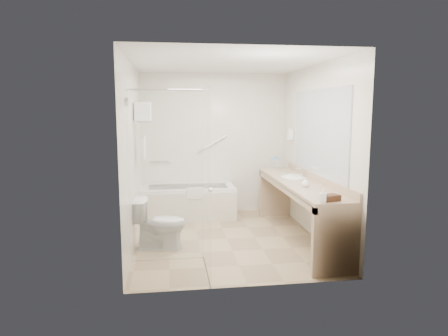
{
  "coord_description": "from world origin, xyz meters",
  "views": [
    {
      "loc": [
        -0.8,
        -5.55,
        1.88
      ],
      "look_at": [
        0.0,
        0.3,
        1.0
      ],
      "focal_mm": 32.0,
      "sensor_mm": 36.0,
      "label": 1
    }
  ],
  "objects": [
    {
      "name": "floor",
      "position": [
        0.0,
        0.0,
        0.0
      ],
      "size": [
        3.2,
        3.2,
        0.0
      ],
      "primitive_type": "plane",
      "color": "tan",
      "rests_on": "ground"
    },
    {
      "name": "wall_back",
      "position": [
        0.0,
        1.6,
        1.25
      ],
      "size": [
        2.6,
        0.1,
        2.5
      ],
      "primitive_type": "cube",
      "color": "silver",
      "rests_on": "ground"
    },
    {
      "name": "wall_right",
      "position": [
        1.3,
        0.0,
        1.25
      ],
      "size": [
        0.1,
        3.2,
        2.5
      ],
      "primitive_type": "cube",
      "color": "silver",
      "rests_on": "ground"
    },
    {
      "name": "towel_shelf",
      "position": [
        -1.17,
        0.35,
        1.75
      ],
      "size": [
        0.24,
        0.55,
        0.81
      ],
      "color": "silver",
      "rests_on": "wall_left"
    },
    {
      "name": "mirror",
      "position": [
        1.29,
        -0.15,
        1.55
      ],
      "size": [
        0.02,
        2.0,
        1.2
      ],
      "primitive_type": "cube",
      "color": "#AEB2BA",
      "rests_on": "wall_right"
    },
    {
      "name": "hairdryer_unit",
      "position": [
        1.25,
        1.05,
        1.45
      ],
      "size": [
        0.08,
        0.1,
        0.18
      ],
      "primitive_type": "cube",
      "color": "white",
      "rests_on": "wall_right"
    },
    {
      "name": "wall_front",
      "position": [
        0.0,
        -1.6,
        1.25
      ],
      "size": [
        2.6,
        0.1,
        2.5
      ],
      "primitive_type": "cube",
      "color": "silver",
      "rests_on": "ground"
    },
    {
      "name": "toilet",
      "position": [
        -0.95,
        -0.26,
        0.34
      ],
      "size": [
        0.74,
        0.47,
        0.68
      ],
      "primitive_type": "imported",
      "rotation": [
        0.0,
        0.0,
        1.45
      ],
      "color": "silver",
      "rests_on": "floor"
    },
    {
      "name": "wall_left",
      "position": [
        -1.3,
        0.0,
        1.25
      ],
      "size": [
        0.1,
        3.2,
        2.5
      ],
      "primitive_type": "cube",
      "color": "silver",
      "rests_on": "ground"
    },
    {
      "name": "grab_bar_long",
      "position": [
        -0.05,
        1.56,
        1.25
      ],
      "size": [
        0.53,
        0.03,
        0.33
      ],
      "primitive_type": "cylinder",
      "rotation": [
        0.0,
        1.05,
        0.0
      ],
      "color": "silver",
      "rests_on": "wall_back"
    },
    {
      "name": "faucet",
      "position": [
        1.2,
        0.25,
        0.93
      ],
      "size": [
        0.03,
        0.03,
        0.14
      ],
      "primitive_type": "cylinder",
      "color": "silver",
      "rests_on": "vanity_counter"
    },
    {
      "name": "grab_bar_short",
      "position": [
        -0.95,
        1.56,
        0.95
      ],
      "size": [
        0.4,
        0.03,
        0.03
      ],
      "primitive_type": "cylinder",
      "rotation": [
        0.0,
        1.57,
        0.0
      ],
      "color": "silver",
      "rests_on": "wall_back"
    },
    {
      "name": "amenity_basket",
      "position": [
        0.99,
        -1.35,
        0.88
      ],
      "size": [
        0.23,
        0.19,
        0.07
      ],
      "primitive_type": "cube",
      "rotation": [
        0.0,
        0.0,
        0.33
      ],
      "color": "#4D2D1B",
      "rests_on": "vanity_counter"
    },
    {
      "name": "soap_bottle_a",
      "position": [
        0.88,
        -1.4,
        0.88
      ],
      "size": [
        0.11,
        0.16,
        0.07
      ],
      "primitive_type": "imported",
      "rotation": [
        0.0,
        0.0,
        -0.29
      ],
      "color": "white",
      "rests_on": "vanity_counter"
    },
    {
      "name": "water_bottle_left",
      "position": [
        1.0,
        0.92,
        0.95
      ],
      "size": [
        0.07,
        0.07,
        0.22
      ],
      "rotation": [
        0.0,
        0.0,
        0.37
      ],
      "color": "silver",
      "rests_on": "vanity_counter"
    },
    {
      "name": "soap_bottle_b",
      "position": [
        0.98,
        -0.55,
        0.9
      ],
      "size": [
        0.1,
        0.13,
        0.1
      ],
      "primitive_type": "imported",
      "rotation": [
        0.0,
        0.0,
        -0.0
      ],
      "color": "white",
      "rests_on": "vanity_counter"
    },
    {
      "name": "drinking_glass_near",
      "position": [
        0.86,
        0.09,
        0.9
      ],
      "size": [
        0.07,
        0.07,
        0.09
      ],
      "primitive_type": "cylinder",
      "rotation": [
        0.0,
        0.0,
        -0.05
      ],
      "color": "silver",
      "rests_on": "vanity_counter"
    },
    {
      "name": "vanity_counter",
      "position": [
        1.02,
        -0.15,
        0.64
      ],
      "size": [
        0.55,
        2.7,
        0.95
      ],
      "color": "tan",
      "rests_on": "floor"
    },
    {
      "name": "drinking_glass_far",
      "position": [
        1.02,
        0.08,
        0.9
      ],
      "size": [
        0.1,
        0.1,
        0.1
      ],
      "primitive_type": "cylinder",
      "rotation": [
        0.0,
        0.0,
        -0.38
      ],
      "color": "silver",
      "rests_on": "vanity_counter"
    },
    {
      "name": "ceiling",
      "position": [
        0.0,
        0.0,
        2.5
      ],
      "size": [
        2.6,
        3.2,
        0.1
      ],
      "primitive_type": "cube",
      "color": "silver",
      "rests_on": "wall_back"
    },
    {
      "name": "water_bottle_right",
      "position": [
        0.99,
        1.1,
        0.94
      ],
      "size": [
        0.06,
        0.06,
        0.2
      ],
      "rotation": [
        0.0,
        0.0,
        -0.3
      ],
      "color": "silver",
      "rests_on": "vanity_counter"
    },
    {
      "name": "bathtub",
      "position": [
        -0.5,
        1.24,
        0.28
      ],
      "size": [
        1.6,
        0.73,
        0.59
      ],
      "color": "silver",
      "rests_on": "floor"
    },
    {
      "name": "shower_enclosure",
      "position": [
        -0.63,
        -0.93,
        1.07
      ],
      "size": [
        0.96,
        0.91,
        2.11
      ],
      "color": "silver",
      "rests_on": "floor"
    },
    {
      "name": "sink",
      "position": [
        1.05,
        0.25,
        0.82
      ],
      "size": [
        0.4,
        0.52,
        0.14
      ],
      "primitive_type": "ellipsoid",
      "color": "silver",
      "rests_on": "vanity_counter"
    },
    {
      "name": "water_bottle_mid",
      "position": [
        0.95,
        1.1,
        0.93
      ],
      "size": [
        0.06,
        0.06,
        0.18
      ],
      "rotation": [
        0.0,
        0.0,
        -0.01
      ],
      "color": "silver",
      "rests_on": "vanity_counter"
    }
  ]
}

